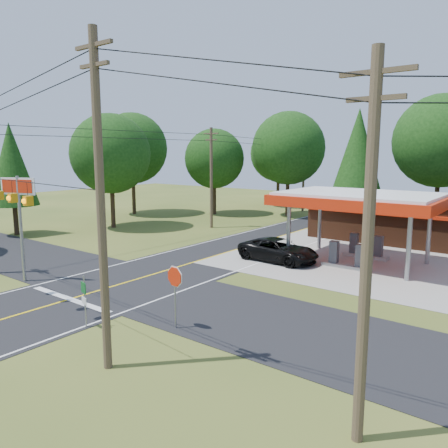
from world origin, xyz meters
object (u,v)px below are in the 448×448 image
Objects in this scene: suv_car at (278,250)px; big_stop_sign at (19,205)px; gas_canopy at (359,201)px; octagonal_stop_sign at (175,281)px.

big_stop_sign is at bearing 147.67° from suv_car.
gas_canopy is 3.78× the size of octagonal_stop_sign.
suv_car is 13.32m from octagonal_stop_sign.
suv_car is (-4.50, -3.00, -3.47)m from gas_canopy.
suv_car is at bearing -146.31° from gas_canopy.
octagonal_stop_sign is (-2.00, -16.01, -2.15)m from gas_canopy.
gas_canopy is at bearing -53.15° from suv_car.
octagonal_stop_sign is (12.00, 0.31, -2.46)m from big_stop_sign.
big_stop_sign is (-14.00, -16.33, 0.31)m from gas_canopy.
big_stop_sign reaches higher than suv_car.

